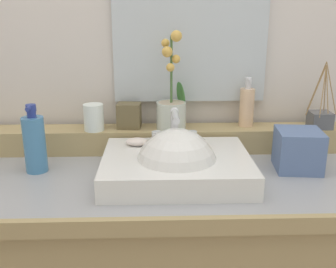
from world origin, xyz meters
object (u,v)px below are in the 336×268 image
at_px(soap_bar, 137,142).
at_px(potted_plant, 172,106).
at_px(sink_basin, 176,168).
at_px(trinket_box, 129,116).
at_px(soap_dispenser, 247,106).
at_px(tissue_box, 298,150).
at_px(tumbler_cup, 94,117).
at_px(reed_diffuser, 320,119).
at_px(lotion_bottle, 35,143).

relative_size(soap_bar, potted_plant, 0.22).
distance_m(sink_basin, trinket_box, 0.30).
bearing_deg(soap_dispenser, potted_plant, -173.51).
bearing_deg(sink_basin, tissue_box, 9.14).
bearing_deg(potted_plant, soap_bar, -131.30).
height_order(soap_bar, tumbler_cup, tumbler_cup).
bearing_deg(soap_bar, reed_diffuser, 11.41).
xyz_separation_m(soap_dispenser, trinket_box, (-0.40, -0.01, -0.03)).
relative_size(soap_bar, trinket_box, 0.83).
distance_m(reed_diffuser, lotion_bottle, 0.93).
bearing_deg(tissue_box, soap_dispenser, 120.59).
distance_m(soap_dispenser, reed_diffuser, 0.25).
height_order(lotion_bottle, tissue_box, lotion_bottle).
bearing_deg(trinket_box, reed_diffuser, 3.43).
bearing_deg(reed_diffuser, tumbler_cup, -179.67).
height_order(potted_plant, reed_diffuser, potted_plant).
relative_size(soap_bar, soap_dispenser, 0.42).
relative_size(soap_bar, tumbler_cup, 0.79).
xyz_separation_m(potted_plant, reed_diffuser, (0.50, -0.00, -0.05)).
bearing_deg(potted_plant, reed_diffuser, -0.28).
bearing_deg(soap_bar, trinket_box, 102.37).
distance_m(sink_basin, potted_plant, 0.26).
bearing_deg(lotion_bottle, reed_diffuser, 9.68).
relative_size(potted_plant, lotion_bottle, 1.58).
relative_size(soap_dispenser, tissue_box, 1.29).
distance_m(sink_basin, soap_bar, 0.16).
relative_size(potted_plant, trinket_box, 3.82).
xyz_separation_m(soap_dispenser, reed_diffuser, (0.25, -0.03, -0.04)).
xyz_separation_m(sink_basin, trinket_box, (-0.15, 0.25, 0.09)).
xyz_separation_m(soap_bar, potted_plant, (0.11, 0.13, 0.08)).
bearing_deg(trinket_box, soap_dispenser, 6.82).
distance_m(sink_basin, lotion_bottle, 0.43).
distance_m(reed_diffuser, trinket_box, 0.65).
bearing_deg(soap_dispenser, lotion_bottle, -164.34).
distance_m(potted_plant, tissue_box, 0.42).
bearing_deg(tissue_box, sink_basin, -170.86).
bearing_deg(sink_basin, lotion_bottle, 170.53).
relative_size(potted_plant, tissue_box, 2.49).
relative_size(soap_bar, reed_diffuser, 0.31).
bearing_deg(soap_bar, tissue_box, -4.93).
bearing_deg(soap_dispenser, tumbler_cup, -175.98).
bearing_deg(reed_diffuser, potted_plant, 179.72).
xyz_separation_m(lotion_bottle, tissue_box, (0.79, -0.01, -0.03)).
distance_m(potted_plant, reed_diffuser, 0.51).
bearing_deg(trinket_box, tissue_box, -14.55).
xyz_separation_m(soap_bar, soap_dispenser, (0.37, 0.16, 0.07)).
relative_size(soap_dispenser, lotion_bottle, 0.81).
height_order(tumbler_cup, reed_diffuser, reed_diffuser).
height_order(soap_bar, tissue_box, tissue_box).
bearing_deg(reed_diffuser, soap_bar, -168.59).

